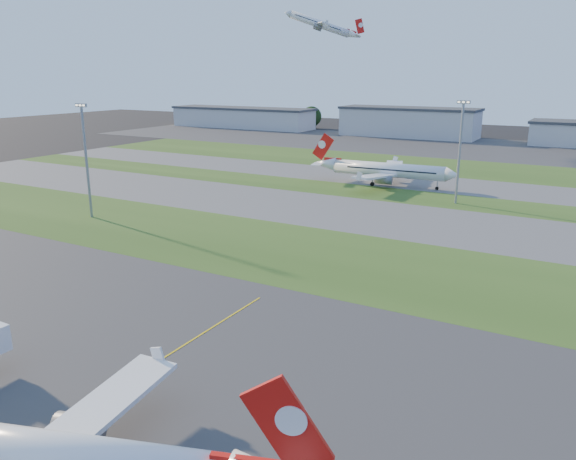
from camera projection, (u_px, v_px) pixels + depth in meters
The scene contains 19 objects.
ground at pixel (72, 383), 60.40m from camera, with size 700.00×700.00×0.00m, color black.
apron_near at pixel (72, 383), 60.39m from camera, with size 300.00×70.00×0.01m, color #333335.
grass_strip_a at pixel (300, 253), 103.96m from camera, with size 300.00×34.00×0.01m, color #294617.
taxiway_a at pixel (367, 215), 131.61m from camera, with size 300.00×32.00×0.01m, color #515154.
grass_strip_b at pixel (401, 196), 152.56m from camera, with size 300.00×18.00×0.01m, color #294617.
taxiway_b at pixel (425, 183), 170.99m from camera, with size 300.00×26.00×0.01m, color #515154.
grass_strip_c at pixel (452, 167), 198.64m from camera, with size 300.00×40.00×0.01m, color #294617.
apron_far at pixel (485, 148), 248.91m from camera, with size 400.00×80.00×0.01m, color #333335.
yellow_line at pixel (105, 396), 58.02m from camera, with size 0.25×60.00×0.02m, color gold.
airliner_parked at pixel (45, 457), 42.48m from camera, with size 36.15×30.50×11.68m.
airliner_taxiing at pixel (387, 170), 165.61m from camera, with size 41.48×35.15×12.94m.
airliner_departing at pixel (320, 24), 267.30m from camera, with size 32.79×28.12×11.28m.
light_mast_west at pixel (86, 153), 126.09m from camera, with size 3.20×0.70×25.80m.
light_mast_centre at pixel (460, 145), 139.77m from camera, with size 3.20×0.70×25.80m.
hangar_far_west at pixel (242, 117), 343.62m from camera, with size 91.80×23.00×12.20m.
hangar_west at pixel (409, 122), 293.35m from camera, with size 71.40×23.00×15.20m.
tree_far_west at pixel (203, 113), 373.42m from camera, with size 11.00×11.00×12.00m.
tree_west at pixel (311, 117), 336.92m from camera, with size 12.10×12.10×13.20m.
tree_mid_west at pixel (462, 126), 291.18m from camera, with size 9.90×9.90×10.80m.
Camera 1 is at (46.80, -35.23, 32.14)m, focal length 35.00 mm.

